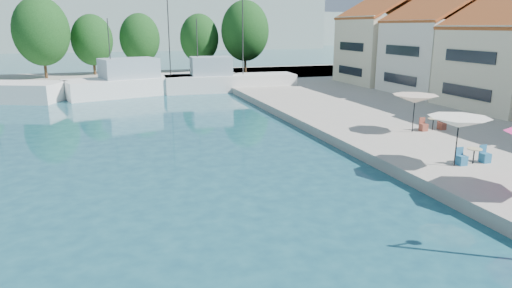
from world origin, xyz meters
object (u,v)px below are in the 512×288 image
object	(u,v)px
umbrella_white	(459,122)
umbrella_cream	(415,99)
trawler_04	(227,81)
trawler_03	(151,83)

from	to	relation	value
umbrella_white	umbrella_cream	size ratio (longest dim) A/B	1.03
trawler_04	umbrella_white	xyz separation A→B (m)	(2.71, -32.60, 1.65)
umbrella_cream	trawler_03	bearing A→B (deg)	116.81
trawler_03	trawler_04	world-z (taller)	same
trawler_03	umbrella_white	bearing A→B (deg)	-87.30
umbrella_white	trawler_04	bearing A→B (deg)	94.75
trawler_03	umbrella_cream	world-z (taller)	trawler_03
trawler_03	trawler_04	distance (m)	8.31
umbrella_white	umbrella_cream	world-z (taller)	umbrella_white
trawler_04	umbrella_cream	size ratio (longest dim) A/B	5.25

